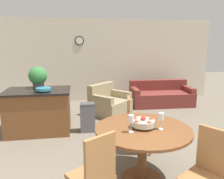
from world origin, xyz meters
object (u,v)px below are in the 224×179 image
Objects in this scene: dining_chair_near_left at (94,172)px; trash_bin at (88,117)px; dining_table at (143,140)px; kitchen_island at (39,111)px; teal_bowl at (43,89)px; wine_glass_right at (161,117)px; dining_chair_near_right at (208,170)px; couch at (161,96)px; fruit_bowl at (143,123)px; armchair at (109,104)px; dining_chair_far_side at (134,122)px; wine_glass_left at (131,119)px; potted_plant at (38,77)px.

dining_chair_near_left is 2.44m from trash_bin.
kitchen_island is at bearing 129.85° from dining_table.
wine_glass_right is at bearing -47.84° from teal_bowl.
dining_chair_near_right is 0.81m from wine_glass_right.
dining_chair_near_left reaches higher than couch.
fruit_bowl is at bearing -50.19° from teal_bowl.
dining_chair_far_side is at bearing -129.97° from armchair.
wine_glass_left is (-0.20, -0.12, 0.10)m from fruit_bowl.
potted_plant reaches higher than fruit_bowl.
dining_chair_far_side is 4.27× the size of wine_glass_right.
dining_chair_far_side is at bearing -32.54° from kitchen_island.
teal_bowl is at bearing -148.99° from couch.
armchair is at bearing 94.21° from wine_glass_right.
trash_bin is at bearing 113.90° from wine_glass_right.
wine_glass_right is at bearing -6.00° from dining_chair_near_left.
armchair reaches higher than couch.
potted_plant is at bearing -114.22° from dining_chair_far_side.
fruit_bowl is 0.16× the size of couch.
potted_plant is at bearing 129.43° from wine_glass_right.
armchair is at bearing -23.80° from dining_chair_near_right.
wine_glass_left is 0.48× the size of potted_plant.
potted_plant is 0.38× the size of armchair.
dining_chair_far_side is (0.12, 0.88, -0.08)m from dining_table.
dining_chair_near_left is 4.27× the size of wine_glass_right.
kitchen_island is 1.06m from trash_bin.
dining_chair_near_left is 2.76m from kitchen_island.
kitchen_island is (-1.00, 2.57, -0.06)m from dining_chair_near_left.
dining_table is at bearing 5.26° from dining_chair_near_left.
armchair is (-0.56, 3.75, -0.24)m from dining_chair_near_right.
kitchen_island is at bearing 172.20° from trash_bin.
wine_glass_left reaches higher than couch.
kitchen_island is (-1.91, 2.12, -0.48)m from wine_glass_right.
potted_plant is at bearing 77.64° from dining_chair_near_left.
fruit_bowl is at bearing -113.26° from couch.
trash_bin is at bearing 109.31° from dining_table.
kitchen_island is at bearing -86.87° from potted_plant.
teal_bowl is 3.82m from couch.
wine_glass_left is at bearing -114.95° from couch.
dining_chair_near_left is at bearing -70.55° from teal_bowl.
kitchen_island is at bearing 129.88° from fruit_bowl.
dining_chair_near_left is at bearing -140.46° from wine_glass_left.
dining_chair_near_right is 3.80m from armchair.
armchair is at bearing -157.98° from couch.
teal_bowl is 0.24× the size of armchair.
couch is (3.43, 1.44, -0.92)m from potted_plant.
trash_bin is (-0.66, 1.89, -0.28)m from dining_table.
potted_plant reaches higher than dining_chair_near_right.
potted_plant reaches higher than dining_chair_far_side.
dining_chair_far_side is at bearing 27.76° from dining_chair_near_left.
dining_chair_near_left is at bearing -118.05° from couch.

